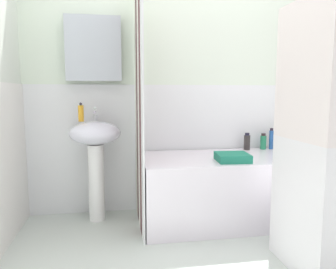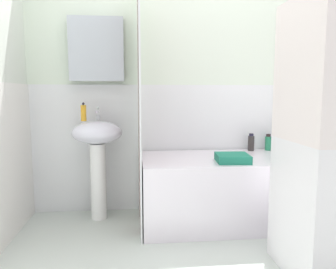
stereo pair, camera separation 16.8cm
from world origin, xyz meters
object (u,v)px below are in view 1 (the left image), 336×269
Objects in this scene: bathtub at (227,188)px; conditioner_bottle at (271,139)px; body_wash_bottle at (263,142)px; towel_folded at (232,157)px; lotion_bottle at (247,142)px; soap_dispenser at (81,113)px; shampoo_bottle at (281,139)px; sink at (95,149)px.

bathtub is 7.30× the size of conditioner_bottle.
body_wash_bottle is 0.71m from towel_folded.
lotion_bottle reaches higher than towel_folded.
soap_dispenser is 1.33m from towel_folded.
towel_folded is at bearing -19.13° from soap_dispenser.
shampoo_bottle is at bearing 1.98° from soap_dispenser.
soap_dispenser reaches higher than lotion_bottle.
sink is 1.17m from towel_folded.
soap_dispenser is 1.43m from bathtub.
body_wash_bottle is (-0.08, 0.00, -0.02)m from conditioner_bottle.
conditioner_bottle is 0.77m from towel_folded.
lotion_bottle is at bearing 43.47° from bathtub.
sink reaches higher than bathtub.
conditioner_bottle is 0.81× the size of towel_folded.
sink is 0.33m from soap_dispenser.
towel_folded reaches higher than bathtub.
conditioner_bottle is (1.69, 0.10, 0.03)m from sink.
sink is 4.26× the size of conditioner_bottle.
lotion_bottle is (-0.25, -0.00, -0.02)m from conditioner_bottle.
soap_dispenser is (-0.12, 0.03, 0.31)m from sink.
soap_dispenser reaches higher than conditioner_bottle.
soap_dispenser is 1.93m from shampoo_bottle.
sink is at bearing -176.61° from conditioner_bottle.
shampoo_bottle is at bearing 23.47° from bathtub.
soap_dispenser is at bearing -177.56° from lotion_bottle.
conditioner_bottle reaches higher than towel_folded.
sink reaches higher than body_wash_bottle.
body_wash_bottle reaches higher than towel_folded.
lotion_bottle is at bearing -179.99° from shampoo_bottle.
towel_folded is at bearing -99.20° from bathtub.
towel_folded is (1.22, -0.42, -0.35)m from soap_dispenser.
shampoo_bottle is at bearing 0.01° from lotion_bottle.
body_wash_bottle is at bearing 31.51° from bathtub.
bathtub is 0.55m from lotion_bottle.
bathtub is (1.25, -0.22, -0.66)m from soap_dispenser.
sink is at bearing -176.92° from shampoo_bottle.
lotion_bottle is (1.43, 0.10, 0.01)m from sink.
shampoo_bottle reaches higher than body_wash_bottle.
shampoo_bottle is 0.18m from body_wash_bottle.
soap_dispenser is at bearing -177.65° from body_wash_bottle.
towel_folded is (-0.59, -0.49, -0.07)m from conditioner_bottle.
soap_dispenser reaches higher than sink.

